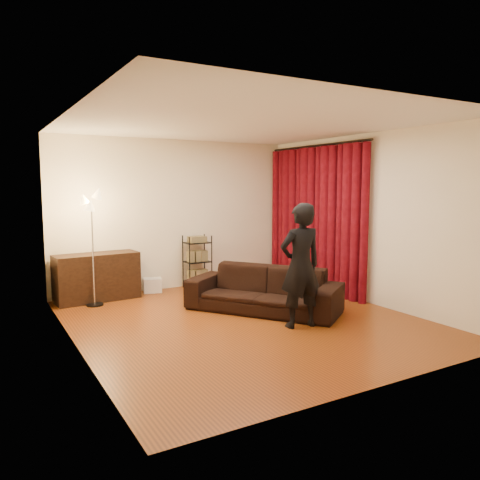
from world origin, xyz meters
TOP-DOWN VIEW (x-y plane):
  - floor at (0.00, 0.00)m, footprint 5.00×5.00m
  - ceiling at (0.00, 0.00)m, footprint 5.00×5.00m
  - wall_back at (0.00, 2.50)m, footprint 5.00×0.00m
  - wall_front at (0.00, -2.50)m, footprint 5.00×0.00m
  - wall_left at (-2.25, 0.00)m, footprint 0.00×5.00m
  - wall_right at (2.25, 0.00)m, footprint 0.00×5.00m
  - curtain_rod at (2.15, 1.12)m, footprint 0.04×2.65m
  - curtain at (2.13, 1.12)m, footprint 0.22×2.65m
  - sofa at (0.50, 0.29)m, footprint 2.04×2.35m
  - person at (0.50, -0.61)m, footprint 0.64×0.45m
  - media_cabinet at (-1.51, 2.23)m, footprint 1.36×0.60m
  - storage_boxes at (-0.52, 2.31)m, footprint 0.36×0.31m
  - wire_shelf at (0.32, 2.26)m, footprint 0.44×0.31m
  - floor_lamp at (-1.63, 1.89)m, footprint 0.42×0.42m

SIDE VIEW (x-z plane):
  - floor at x=0.00m, z-range 0.00..0.00m
  - storage_boxes at x=-0.52m, z-range 0.00..0.26m
  - sofa at x=0.50m, z-range 0.00..0.66m
  - media_cabinet at x=-1.51m, z-range 0.00..0.77m
  - wire_shelf at x=0.32m, z-range 0.00..0.97m
  - person at x=0.50m, z-range 0.00..1.66m
  - floor_lamp at x=-1.63m, z-range 0.00..1.76m
  - curtain at x=2.13m, z-range 0.00..2.55m
  - wall_back at x=0.00m, z-range -1.15..3.85m
  - wall_front at x=0.00m, z-range -1.15..3.85m
  - wall_left at x=-2.25m, z-range -1.15..3.85m
  - wall_right at x=2.25m, z-range -1.15..3.85m
  - curtain_rod at x=2.15m, z-range 2.56..2.60m
  - ceiling at x=0.00m, z-range 2.70..2.70m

